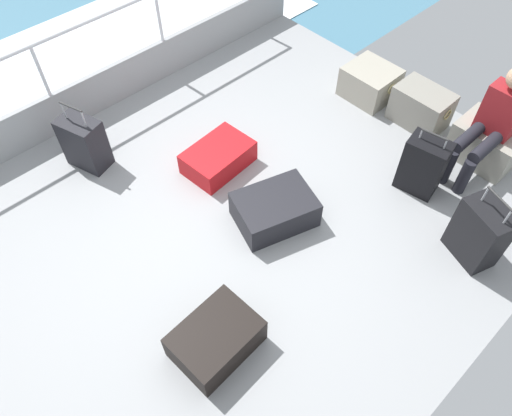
% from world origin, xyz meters
% --- Properties ---
extents(ground_plane, '(4.40, 5.20, 0.06)m').
position_xyz_m(ground_plane, '(0.00, 0.00, -0.03)').
color(ground_plane, '#939699').
extents(gunwale_port, '(0.06, 5.20, 0.45)m').
position_xyz_m(gunwale_port, '(-2.17, 0.00, 0.23)').
color(gunwale_port, '#939699').
rests_on(gunwale_port, ground_plane).
extents(railing_port, '(0.04, 4.20, 1.02)m').
position_xyz_m(railing_port, '(-2.17, 0.00, 0.78)').
color(railing_port, silver).
rests_on(railing_port, ground_plane).
extents(sea_wake, '(12.00, 12.00, 0.01)m').
position_xyz_m(sea_wake, '(-3.60, 0.00, -0.34)').
color(sea_wake, teal).
rests_on(sea_wake, ground_plane).
extents(cargo_crate_0, '(0.57, 0.49, 0.35)m').
position_xyz_m(cargo_crate_0, '(-0.30, 2.10, 0.18)').
color(cargo_crate_0, '#9E9989').
rests_on(cargo_crate_0, ground_plane).
extents(cargo_crate_1, '(0.61, 0.38, 0.41)m').
position_xyz_m(cargo_crate_1, '(0.35, 2.14, 0.20)').
color(cargo_crate_1, gray).
rests_on(cargo_crate_1, ground_plane).
extents(cargo_crate_2, '(0.65, 0.47, 0.39)m').
position_xyz_m(cargo_crate_2, '(1.10, 2.17, 0.20)').
color(cargo_crate_2, gray).
rests_on(cargo_crate_2, ground_plane).
extents(passenger_seated, '(0.34, 0.66, 1.09)m').
position_xyz_m(passenger_seated, '(1.10, 1.98, 0.57)').
color(passenger_seated, maroon).
rests_on(passenger_seated, ground_plane).
extents(suitcase_0, '(0.68, 0.80, 0.28)m').
position_xyz_m(suitcase_0, '(0.23, 0.09, 0.14)').
color(suitcase_0, black).
rests_on(suitcase_0, ground_plane).
extents(suitcase_1, '(0.46, 0.36, 0.72)m').
position_xyz_m(suitcase_1, '(-1.54, -0.74, 0.27)').
color(suitcase_1, black).
rests_on(suitcase_1, ground_plane).
extents(suitcase_3, '(0.49, 0.65, 0.28)m').
position_xyz_m(suitcase_3, '(0.80, -1.08, 0.14)').
color(suitcase_3, black).
rests_on(suitcase_3, ground_plane).
extents(suitcase_4, '(0.50, 0.69, 0.24)m').
position_xyz_m(suitcase_4, '(-0.62, 0.16, 0.12)').
color(suitcase_4, red).
rests_on(suitcase_4, ground_plane).
extents(suitcase_5, '(0.47, 0.37, 0.75)m').
position_xyz_m(suitcase_5, '(1.64, 1.05, 0.29)').
color(suitcase_5, black).
rests_on(suitcase_5, ground_plane).
extents(suitcase_6, '(0.41, 0.32, 0.68)m').
position_xyz_m(suitcase_6, '(0.88, 1.36, 0.29)').
color(suitcase_6, black).
rests_on(suitcase_6, ground_plane).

